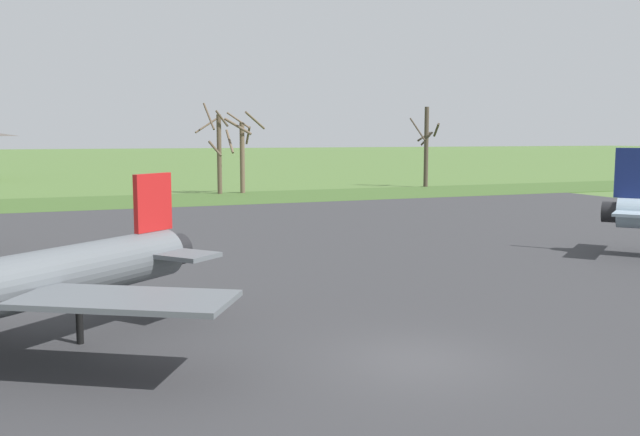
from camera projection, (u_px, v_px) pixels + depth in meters
ground_plane at (417, 363)px, 16.04m from camera, size 600.00×600.00×0.00m
asphalt_apron at (253, 261)px, 29.02m from camera, size 74.31×46.81×0.05m
grass_verge_strip at (155, 201)px, 56.20m from camera, size 134.31×12.00×0.06m
bare_tree_right_of_center at (218, 149)px, 62.31m from camera, size 2.94×3.40×8.31m
bare_tree_far_right at (242, 149)px, 63.00m from camera, size 3.97×3.42×7.53m
bare_tree_backdrop_extra at (426, 145)px, 71.20m from camera, size 2.93×2.50×8.33m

